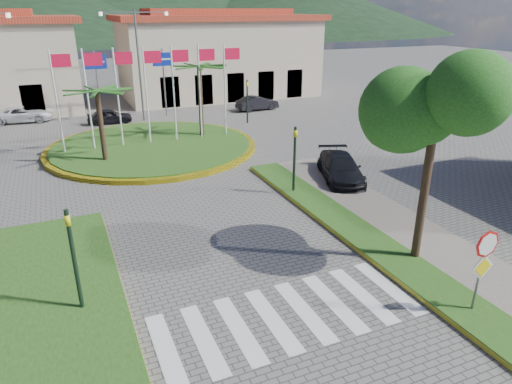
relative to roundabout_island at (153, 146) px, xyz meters
name	(u,v)px	position (x,y,z in m)	size (l,w,h in m)	color
sidewalk_right	(499,302)	(6.00, -20.00, -0.10)	(4.00, 28.00, 0.15)	gray
verge_right	(469,312)	(4.80, -20.00, -0.09)	(1.60, 28.00, 0.18)	#214C15
median_left	(32,332)	(-6.50, -16.00, -0.09)	(5.00, 14.00, 0.18)	#214C15
crosswalk	(285,316)	(0.00, -18.00, -0.17)	(8.00, 3.00, 0.01)	silver
roundabout_island	(153,146)	(0.00, 0.00, 0.00)	(12.70, 12.70, 6.00)	yellow
stop_sign	(484,259)	(4.90, -20.04, 1.61)	(0.80, 0.11, 2.65)	slate
deciduous_tree	(436,111)	(5.50, -17.00, 5.00)	(3.60, 3.60, 6.80)	black
traffic_light_left	(73,252)	(-5.20, -15.50, 1.77)	(0.15, 0.18, 3.20)	black
traffic_light_right	(295,154)	(4.50, -10.00, 1.77)	(0.15, 0.18, 3.20)	black
traffic_light_far	(247,97)	(8.00, 4.00, 1.77)	(0.18, 0.15, 3.20)	black
direction_sign_west	(97,74)	(-2.00, 8.97, 3.35)	(1.60, 0.14, 5.20)	slate
direction_sign_east	(164,71)	(3.00, 8.97, 3.35)	(1.60, 0.14, 5.20)	slate
street_lamp_centre	(139,60)	(1.00, 8.00, 4.32)	(4.80, 0.16, 8.00)	slate
building_right	(219,55)	(10.00, 16.00, 3.73)	(19.08, 9.54, 8.05)	beige
hill_far_east	(295,5)	(70.00, 113.00, 8.82)	(120.00, 120.00, 18.00)	black
hill_near_back	(20,9)	(-10.00, 108.00, 7.82)	(110.00, 110.00, 16.00)	black
white_van	(23,114)	(-7.53, 11.11, 0.41)	(1.94, 4.21, 1.17)	silver
car_dark_a	(110,116)	(-1.54, 8.00, 0.37)	(1.30, 3.23, 1.10)	black
car_dark_b	(257,103)	(10.57, 8.00, 0.42)	(1.26, 3.62, 1.19)	black
car_side_right	(341,168)	(7.50, -9.33, 0.47)	(1.80, 4.42, 1.28)	black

